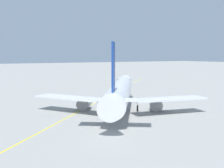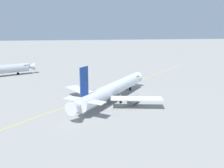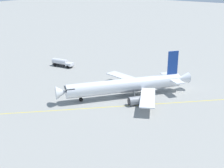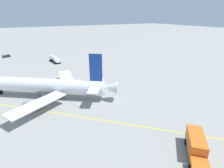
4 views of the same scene
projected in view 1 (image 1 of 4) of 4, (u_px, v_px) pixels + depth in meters
name	position (u px, v px, depth m)	size (l,w,h in m)	color
ground_plane	(128.00, 114.00, 54.73)	(600.00, 600.00, 0.00)	gray
airliner_main	(120.00, 94.00, 58.50)	(34.20, 26.78, 12.12)	white
taxiway_centreline	(88.00, 107.00, 62.41)	(102.38, 99.77, 0.01)	yellow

